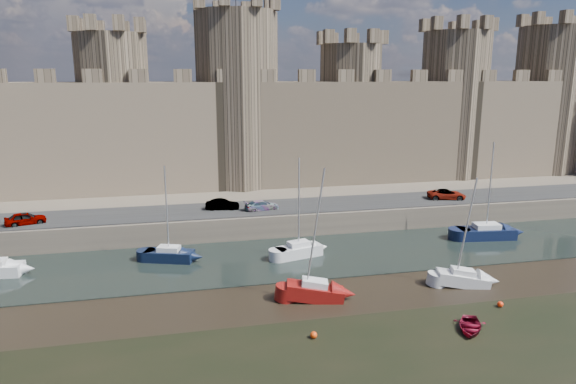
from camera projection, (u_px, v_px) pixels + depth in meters
name	position (u px, v px, depth m)	size (l,w,h in m)	color
water_channel	(251.00, 260.00, 49.16)	(160.00, 12.00, 0.08)	black
quay	(218.00, 177.00, 83.17)	(160.00, 60.00, 2.50)	#4C443A
road	(238.00, 209.00, 58.13)	(160.00, 7.00, 0.10)	black
castle	(219.00, 118.00, 69.29)	(108.50, 11.00, 29.00)	#42382B
car_0	(25.00, 219.00, 52.05)	(1.56, 3.88, 1.32)	gray
car_1	(222.00, 205.00, 57.79)	(1.31, 3.76, 1.24)	gray
car_2	(262.00, 205.00, 57.69)	(1.58, 3.89, 1.13)	gray
car_3	(447.00, 194.00, 62.69)	(2.11, 4.57, 1.27)	gray
sailboat_1	(169.00, 254.00, 48.79)	(4.92, 3.17, 9.19)	black
sailboat_2	(299.00, 250.00, 49.95)	(4.82, 2.84, 9.77)	silver
sailboat_3	(486.00, 232.00, 55.54)	(6.23, 3.06, 10.49)	black
sailboat_4	(315.00, 291.00, 40.48)	(4.83, 2.74, 10.63)	maroon
sailboat_5	(463.00, 278.00, 43.28)	(4.60, 2.72, 9.31)	silver
dinghy_4	(470.00, 327.00, 35.64)	(2.24, 0.65, 3.14)	maroon
buoy_1	(314.00, 335.00, 34.66)	(0.48, 0.48, 0.48)	#FF430B
buoy_3	(500.00, 304.00, 39.31)	(0.46, 0.46, 0.46)	#FF2F0B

